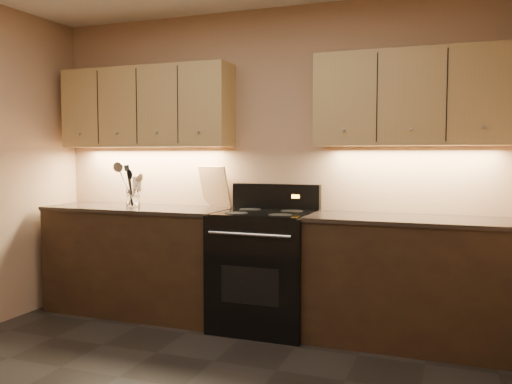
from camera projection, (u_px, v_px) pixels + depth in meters
wall_back at (269, 165)px, 4.58m from camera, size 4.00×0.04×2.60m
counter_left at (139, 259)px, 4.75m from camera, size 1.62×0.62×0.93m
counter_right at (408, 281)px, 3.94m from camera, size 1.46×0.62×0.93m
stove at (265, 268)px, 4.31m from camera, size 0.76×0.68×1.14m
upper_cab_left at (146, 108)px, 4.79m from camera, size 1.60×0.30×0.70m
upper_cab_right at (413, 98)px, 3.99m from camera, size 1.44×0.30×0.70m
outlet_plate at (137, 183)px, 5.04m from camera, size 0.08×0.01×0.12m
utensil_crock at (133, 199)px, 4.71m from camera, size 0.12×0.12×0.15m
cutting_board at (215, 186)px, 4.71m from camera, size 0.31×0.18×0.36m
wooden_spoon at (129, 189)px, 4.70m from camera, size 0.17×0.09×0.29m
black_spoon at (132, 187)px, 4.72m from camera, size 0.08×0.14×0.32m
black_turner at (133, 184)px, 4.67m from camera, size 0.20×0.16×0.39m
steel_skimmer at (135, 183)px, 4.69m from camera, size 0.25×0.15×0.39m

